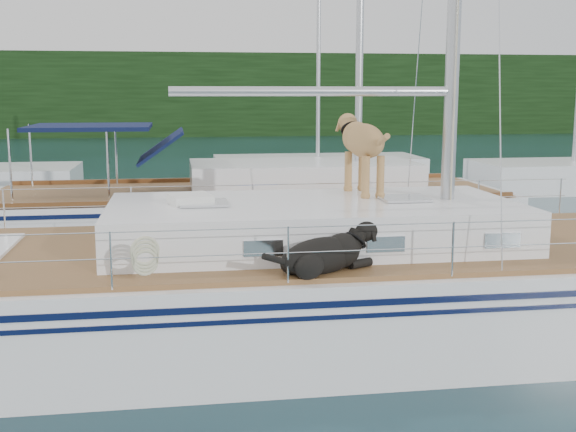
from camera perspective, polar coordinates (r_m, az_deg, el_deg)
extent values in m
plane|color=black|center=(9.59, -2.81, -9.75)|extent=(120.00, 120.00, 0.00)
cube|color=black|center=(54.00, -7.90, 9.47)|extent=(90.00, 3.00, 6.00)
cube|color=#595147|center=(55.26, -7.86, 6.99)|extent=(92.00, 1.00, 1.20)
cube|color=white|center=(9.43, -2.84, -6.88)|extent=(12.00, 3.80, 1.40)
cube|color=brown|center=(9.25, -2.88, -2.55)|extent=(11.52, 3.50, 0.06)
cube|color=white|center=(9.30, 2.01, -0.55)|extent=(5.20, 2.50, 0.55)
cylinder|color=silver|center=(9.15, 2.08, 9.82)|extent=(3.60, 0.12, 0.12)
cylinder|color=silver|center=(7.43, -1.52, -0.95)|extent=(10.56, 0.01, 0.01)
cylinder|color=silver|center=(10.87, -3.86, 2.45)|extent=(10.56, 0.01, 0.01)
cube|color=#1F38C4|center=(10.48, -1.89, -0.76)|extent=(0.85, 0.79, 0.05)
cube|color=silver|center=(9.12, -7.71, 1.31)|extent=(0.60, 0.54, 0.13)
torus|color=beige|center=(7.42, -11.25, -2.72)|extent=(0.40, 0.22, 0.39)
cube|color=white|center=(15.53, -3.16, -0.45)|extent=(11.00, 3.50, 1.30)
cube|color=brown|center=(15.42, -3.19, 1.93)|extent=(10.56, 3.29, 0.06)
cube|color=white|center=(15.54, 1.21, 3.30)|extent=(4.80, 2.30, 0.55)
cube|color=#0F1B41|center=(15.32, -15.32, 6.80)|extent=(2.40, 2.30, 0.08)
cube|color=white|center=(25.62, 2.36, 3.49)|extent=(7.20, 3.00, 1.10)
cylinder|color=silver|center=(25.62, 2.45, 16.04)|extent=(0.14, 0.14, 11.00)
cube|color=white|center=(25.66, 21.56, 2.82)|extent=(6.40, 3.00, 1.10)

